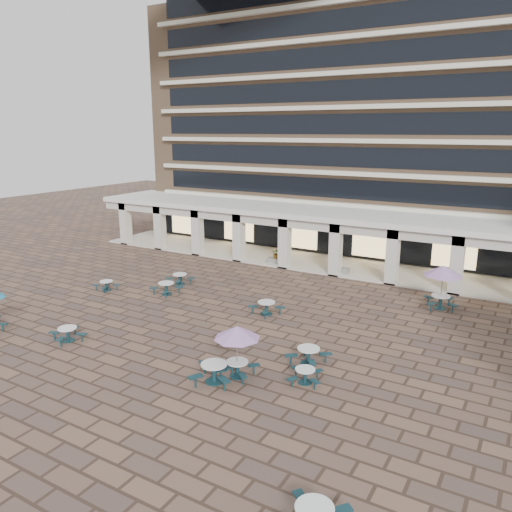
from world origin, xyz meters
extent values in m
plane|color=brown|center=(0.00, 0.00, 0.00)|extent=(120.00, 120.00, 0.00)
cube|color=#947153|center=(0.00, 25.50, 11.00)|extent=(40.00, 15.00, 22.00)
cube|color=beige|center=(0.00, 17.75, 4.50)|extent=(36.80, 0.50, 0.35)
cube|color=black|center=(0.00, 17.98, 5.80)|extent=(35.20, 0.05, 1.60)
cube|color=beige|center=(0.00, 17.75, 7.10)|extent=(36.80, 0.50, 0.35)
cube|color=black|center=(0.00, 17.98, 8.40)|extent=(35.20, 0.05, 1.60)
cube|color=beige|center=(0.00, 17.75, 9.70)|extent=(36.80, 0.50, 0.35)
cube|color=black|center=(0.00, 17.98, 11.00)|extent=(35.20, 0.05, 1.60)
cube|color=beige|center=(0.00, 17.75, 12.30)|extent=(36.80, 0.50, 0.35)
cube|color=black|center=(0.00, 17.98, 13.60)|extent=(35.20, 0.05, 1.60)
cube|color=beige|center=(0.00, 17.75, 14.90)|extent=(36.80, 0.50, 0.35)
cube|color=black|center=(0.00, 17.98, 16.20)|extent=(35.20, 0.05, 1.60)
cube|color=beige|center=(0.00, 17.75, 17.50)|extent=(36.80, 0.50, 0.35)
cube|color=black|center=(0.00, 17.98, 18.80)|extent=(35.20, 0.05, 1.60)
cube|color=beige|center=(0.00, 17.75, 20.10)|extent=(36.80, 0.50, 0.35)
cube|color=white|center=(0.00, 15.00, 4.20)|extent=(42.00, 6.60, 0.40)
cube|color=beige|center=(0.00, 12.15, 3.75)|extent=(42.00, 0.30, 0.90)
cube|color=black|center=(0.00, 17.70, 1.80)|extent=(38.00, 0.15, 3.20)
cube|color=beige|center=(0.00, 15.00, 0.06)|extent=(42.00, 6.00, 0.12)
cube|color=beige|center=(-19.00, 12.40, 2.00)|extent=(0.80, 0.80, 4.00)
cube|color=beige|center=(-14.78, 12.40, 2.00)|extent=(0.80, 0.80, 4.00)
cube|color=beige|center=(-10.56, 12.40, 2.00)|extent=(0.80, 0.80, 4.00)
cube|color=beige|center=(-6.33, 12.40, 2.00)|extent=(0.80, 0.80, 4.00)
cube|color=beige|center=(-2.11, 12.40, 2.00)|extent=(0.80, 0.80, 4.00)
cube|color=beige|center=(2.11, 12.40, 2.00)|extent=(0.80, 0.80, 4.00)
cube|color=beige|center=(6.33, 12.40, 2.00)|extent=(0.80, 0.80, 4.00)
cube|color=beige|center=(10.56, 12.40, 2.00)|extent=(0.80, 0.80, 4.00)
cube|color=#FFD88C|center=(-16.00, 17.55, 1.60)|extent=(3.20, 0.08, 2.40)
cube|color=#FFD88C|center=(-9.60, 17.55, 1.60)|extent=(3.20, 0.08, 2.40)
cube|color=#FFD88C|center=(-3.20, 17.55, 1.60)|extent=(3.20, 0.08, 2.40)
cube|color=#FFD88C|center=(3.20, 17.55, 1.60)|extent=(3.20, 0.08, 2.40)
cube|color=#FFD88C|center=(9.60, 17.55, 1.60)|extent=(3.20, 0.08, 2.40)
cylinder|color=#15373F|center=(-5.28, -5.78, 0.02)|extent=(0.67, 0.67, 0.04)
cylinder|color=#15373F|center=(-5.28, -5.78, 0.31)|extent=(0.17, 0.17, 0.63)
cylinder|color=white|center=(-5.28, -5.78, 0.70)|extent=(0.95, 0.95, 0.05)
cube|color=#15373F|center=(-4.59, -5.50, 0.42)|extent=(0.59, 0.45, 0.05)
cylinder|color=#15373F|center=(-4.59, -5.50, 0.20)|extent=(0.08, 0.08, 0.40)
cube|color=#15373F|center=(-5.57, -5.10, 0.42)|extent=(0.45, 0.59, 0.05)
cylinder|color=#15373F|center=(-5.57, -5.10, 0.20)|extent=(0.08, 0.08, 0.40)
cube|color=#15373F|center=(-5.97, -6.07, 0.42)|extent=(0.59, 0.45, 0.05)
cylinder|color=#15373F|center=(-5.97, -6.07, 0.20)|extent=(0.08, 0.08, 0.40)
cube|color=#15373F|center=(-4.99, -6.47, 0.42)|extent=(0.45, 0.59, 0.05)
cylinder|color=#15373F|center=(-4.99, -6.47, 0.20)|extent=(0.08, 0.08, 0.40)
cylinder|color=#15373F|center=(3.70, -5.54, 0.02)|extent=(0.80, 0.80, 0.05)
cylinder|color=#15373F|center=(3.70, -5.54, 0.38)|extent=(0.20, 0.20, 0.75)
cylinder|color=white|center=(3.70, -5.54, 0.83)|extent=(1.14, 1.14, 0.06)
cube|color=#15373F|center=(4.10, -4.75, 0.50)|extent=(0.57, 0.70, 0.06)
cylinder|color=#15373F|center=(4.10, -4.75, 0.24)|extent=(0.09, 0.09, 0.48)
cube|color=#15373F|center=(2.91, -5.13, 0.50)|extent=(0.70, 0.57, 0.06)
cylinder|color=#15373F|center=(2.91, -5.13, 0.24)|extent=(0.09, 0.09, 0.48)
cube|color=#15373F|center=(3.29, -6.33, 0.50)|extent=(0.57, 0.70, 0.06)
cylinder|color=#15373F|center=(3.29, -6.33, 0.24)|extent=(0.09, 0.09, 0.48)
cube|color=#15373F|center=(4.49, -5.94, 0.50)|extent=(0.70, 0.57, 0.06)
cylinder|color=#15373F|center=(4.49, -5.94, 0.24)|extent=(0.09, 0.09, 0.48)
cylinder|color=white|center=(10.78, -11.00, 0.78)|extent=(1.07, 1.07, 0.05)
cube|color=#15373F|center=(11.31, -10.35, 0.47)|extent=(0.61, 0.65, 0.05)
cube|color=#15373F|center=(10.13, -10.47, 0.47)|extent=(0.65, 0.61, 0.05)
cylinder|color=#15373F|center=(10.13, -10.47, 0.23)|extent=(0.09, 0.09, 0.45)
cube|color=#15373F|center=(-9.31, -6.73, 0.44)|extent=(0.61, 0.50, 0.05)
cylinder|color=#15373F|center=(-9.31, -6.73, 0.21)|extent=(0.08, 0.08, 0.42)
cylinder|color=#15373F|center=(-9.88, 1.20, 0.02)|extent=(0.61, 0.61, 0.03)
cylinder|color=#15373F|center=(-9.88, 1.20, 0.29)|extent=(0.16, 0.16, 0.58)
cylinder|color=white|center=(-9.88, 1.20, 0.64)|extent=(0.87, 0.87, 0.04)
cube|color=#15373F|center=(-9.32, 1.58, 0.38)|extent=(0.53, 0.47, 0.04)
cylinder|color=#15373F|center=(-9.32, 1.58, 0.18)|extent=(0.07, 0.07, 0.37)
cube|color=#15373F|center=(-10.26, 1.76, 0.38)|extent=(0.47, 0.53, 0.04)
cylinder|color=#15373F|center=(-10.26, 1.76, 0.18)|extent=(0.07, 0.07, 0.37)
cube|color=#15373F|center=(-10.44, 0.82, 0.38)|extent=(0.53, 0.47, 0.04)
cylinder|color=#15373F|center=(-10.44, 0.82, 0.18)|extent=(0.07, 0.07, 0.37)
cube|color=#15373F|center=(-9.50, 0.64, 0.38)|extent=(0.47, 0.53, 0.04)
cylinder|color=#15373F|center=(-9.50, 0.64, 0.18)|extent=(0.07, 0.07, 0.37)
cylinder|color=#15373F|center=(4.31, -4.63, 0.02)|extent=(0.68, 0.68, 0.04)
cylinder|color=#15373F|center=(4.31, -4.63, 0.32)|extent=(0.18, 0.18, 0.64)
cylinder|color=white|center=(4.31, -4.63, 0.71)|extent=(0.97, 0.97, 0.05)
cube|color=#15373F|center=(4.80, -4.06, 0.43)|extent=(0.55, 0.58, 0.05)
cylinder|color=#15373F|center=(4.80, -4.06, 0.20)|extent=(0.08, 0.08, 0.41)
cube|color=#15373F|center=(3.73, -4.14, 0.43)|extent=(0.58, 0.55, 0.05)
cylinder|color=#15373F|center=(3.73, -4.14, 0.20)|extent=(0.08, 0.08, 0.41)
cube|color=#15373F|center=(3.81, -5.21, 0.43)|extent=(0.55, 0.58, 0.05)
cylinder|color=#15373F|center=(3.81, -5.21, 0.20)|extent=(0.08, 0.08, 0.41)
cube|color=#15373F|center=(4.88, -5.13, 0.43)|extent=(0.58, 0.55, 0.05)
cylinder|color=#15373F|center=(4.88, -5.13, 0.20)|extent=(0.08, 0.08, 0.41)
cylinder|color=gray|center=(4.31, -4.63, 1.17)|extent=(0.05, 0.05, 2.34)
cone|color=#A574BA|center=(4.31, -4.63, 2.09)|extent=(2.04, 2.04, 0.54)
cylinder|color=#15373F|center=(7.10, -3.64, 0.02)|extent=(0.61, 0.61, 0.03)
cylinder|color=#15373F|center=(7.10, -3.64, 0.29)|extent=(0.16, 0.16, 0.57)
cylinder|color=white|center=(7.10, -3.64, 0.63)|extent=(0.87, 0.87, 0.04)
cube|color=#15373F|center=(7.42, -3.04, 0.38)|extent=(0.44, 0.53, 0.04)
cylinder|color=#15373F|center=(7.42, -3.04, 0.18)|extent=(0.07, 0.07, 0.36)
cube|color=#15373F|center=(6.51, -3.31, 0.38)|extent=(0.53, 0.44, 0.04)
cylinder|color=#15373F|center=(6.51, -3.31, 0.18)|extent=(0.07, 0.07, 0.36)
cube|color=#15373F|center=(6.78, -4.23, 0.38)|extent=(0.44, 0.53, 0.04)
cylinder|color=#15373F|center=(6.78, -4.23, 0.18)|extent=(0.07, 0.07, 0.36)
cube|color=#15373F|center=(7.70, -3.96, 0.38)|extent=(0.53, 0.44, 0.04)
cylinder|color=#15373F|center=(7.70, -3.96, 0.18)|extent=(0.07, 0.07, 0.36)
cylinder|color=#15373F|center=(-6.49, 4.83, 0.02)|extent=(0.69, 0.69, 0.04)
cylinder|color=#15373F|center=(-6.49, 4.83, 0.32)|extent=(0.18, 0.18, 0.65)
cylinder|color=white|center=(-6.49, 4.83, 0.71)|extent=(0.98, 0.98, 0.05)
cube|color=#15373F|center=(-5.84, 5.22, 0.43)|extent=(0.60, 0.51, 0.05)
cylinder|color=#15373F|center=(-5.84, 5.22, 0.21)|extent=(0.08, 0.08, 0.41)
cube|color=#15373F|center=(-6.88, 5.48, 0.43)|extent=(0.51, 0.60, 0.05)
cylinder|color=#15373F|center=(-6.88, 5.48, 0.21)|extent=(0.08, 0.08, 0.41)
cube|color=#15373F|center=(-7.14, 4.43, 0.43)|extent=(0.60, 0.51, 0.05)
cylinder|color=#15373F|center=(-7.14, 4.43, 0.21)|extent=(0.08, 0.08, 0.41)
cube|color=#15373F|center=(-6.09, 4.18, 0.43)|extent=(0.51, 0.60, 0.05)
cylinder|color=#15373F|center=(-6.09, 4.18, 0.21)|extent=(0.08, 0.08, 0.41)
cylinder|color=#15373F|center=(6.47, -1.91, 0.02)|extent=(0.73, 0.73, 0.04)
cylinder|color=#15373F|center=(6.47, -1.91, 0.34)|extent=(0.19, 0.19, 0.69)
cylinder|color=white|center=(6.47, -1.91, 0.76)|extent=(1.04, 1.04, 0.05)
cube|color=#15373F|center=(7.13, -1.43, 0.46)|extent=(0.64, 0.57, 0.05)
cylinder|color=#15373F|center=(7.13, -1.43, 0.22)|extent=(0.08, 0.08, 0.44)
cube|color=#15373F|center=(5.99, -1.25, 0.46)|extent=(0.57, 0.64, 0.05)
cylinder|color=#15373F|center=(5.99, -1.25, 0.22)|extent=(0.08, 0.08, 0.44)
cube|color=#15373F|center=(5.81, -2.39, 0.46)|extent=(0.64, 0.57, 0.05)
cylinder|color=#15373F|center=(5.81, -2.39, 0.22)|extent=(0.08, 0.08, 0.44)
cube|color=#15373F|center=(6.95, -2.57, 0.46)|extent=(0.57, 0.64, 0.05)
cylinder|color=#15373F|center=(6.95, -2.57, 0.22)|extent=(0.08, 0.08, 0.44)
cylinder|color=#15373F|center=(10.31, 8.89, 0.02)|extent=(0.78, 0.78, 0.04)
cylinder|color=#15373F|center=(10.31, 8.89, 0.37)|extent=(0.20, 0.20, 0.73)
cylinder|color=white|center=(10.31, 8.89, 0.81)|extent=(1.11, 1.11, 0.06)
cube|color=#15373F|center=(10.69, 9.66, 0.49)|extent=(0.55, 0.68, 0.06)
cylinder|color=#15373F|center=(10.69, 9.66, 0.23)|extent=(0.09, 0.09, 0.47)
cube|color=#15373F|center=(9.53, 9.26, 0.49)|extent=(0.68, 0.55, 0.06)
cylinder|color=#15373F|center=(9.53, 9.26, 0.23)|extent=(0.09, 0.09, 0.47)
cube|color=#15373F|center=(9.93, 8.11, 0.49)|extent=(0.55, 0.68, 0.06)
cylinder|color=#15373F|center=(9.93, 8.11, 0.23)|extent=(0.09, 0.09, 0.47)
cube|color=#15373F|center=(11.09, 8.51, 0.49)|extent=(0.68, 0.55, 0.06)
cylinder|color=#15373F|center=(11.09, 8.51, 0.23)|extent=(0.09, 0.09, 0.47)
cylinder|color=gray|center=(10.31, 8.89, 1.33)|extent=(0.06, 0.06, 2.66)
cone|color=#A574BA|center=(10.31, 8.89, 2.38)|extent=(2.33, 2.33, 0.61)
cylinder|color=#15373F|center=(-5.84, 2.62, 0.02)|extent=(0.73, 0.73, 0.04)
cylinder|color=#15373F|center=(-5.84, 2.62, 0.35)|extent=(0.19, 0.19, 0.69)
cylinder|color=white|center=(-5.84, 2.62, 0.76)|extent=(1.05, 1.05, 0.05)
cube|color=#15373F|center=(-5.19, 3.12, 0.46)|extent=(0.63, 0.58, 0.05)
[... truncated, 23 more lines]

